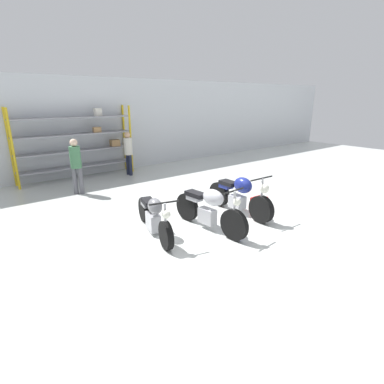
# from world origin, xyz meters

# --- Properties ---
(ground_plane) EXTENTS (30.00, 30.00, 0.00)m
(ground_plane) POSITION_xyz_m (0.00, 0.00, 0.00)
(ground_plane) COLOR silver
(back_wall) EXTENTS (30.00, 0.08, 3.60)m
(back_wall) POSITION_xyz_m (0.00, 6.47, 1.80)
(back_wall) COLOR silver
(back_wall) RESTS_ON ground_plane
(shelving_rack) EXTENTS (4.13, 0.63, 2.57)m
(shelving_rack) POSITION_xyz_m (-0.74, 6.11, 1.33)
(shelving_rack) COLOR gold
(shelving_rack) RESTS_ON ground_plane
(motorcycle_grey) EXTENTS (0.76, 2.09, 0.96)m
(motorcycle_grey) POSITION_xyz_m (-1.14, 0.28, 0.41)
(motorcycle_grey) COLOR black
(motorcycle_grey) RESTS_ON ground_plane
(motorcycle_silver) EXTENTS (0.60, 2.13, 1.08)m
(motorcycle_silver) POSITION_xyz_m (-0.06, -0.29, 0.50)
(motorcycle_silver) COLOR black
(motorcycle_silver) RESTS_ON ground_plane
(motorcycle_blue) EXTENTS (0.71, 2.15, 1.09)m
(motorcycle_blue) POSITION_xyz_m (1.19, -0.04, 0.49)
(motorcycle_blue) COLOR black
(motorcycle_blue) RESTS_ON ground_plane
(person_browsing) EXTENTS (0.35, 0.35, 1.64)m
(person_browsing) POSITION_xyz_m (0.83, 5.38, 0.96)
(person_browsing) COLOR #1E2338
(person_browsing) RESTS_ON ground_plane
(person_near_rack) EXTENTS (0.44, 0.44, 1.69)m
(person_near_rack) POSITION_xyz_m (-1.49, 4.18, 1.00)
(person_near_rack) COLOR #595960
(person_near_rack) RESTS_ON ground_plane
(toolbox) EXTENTS (0.44, 0.26, 0.28)m
(toolbox) POSITION_xyz_m (1.96, -0.04, 0.14)
(toolbox) COLOR red
(toolbox) RESTS_ON ground_plane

